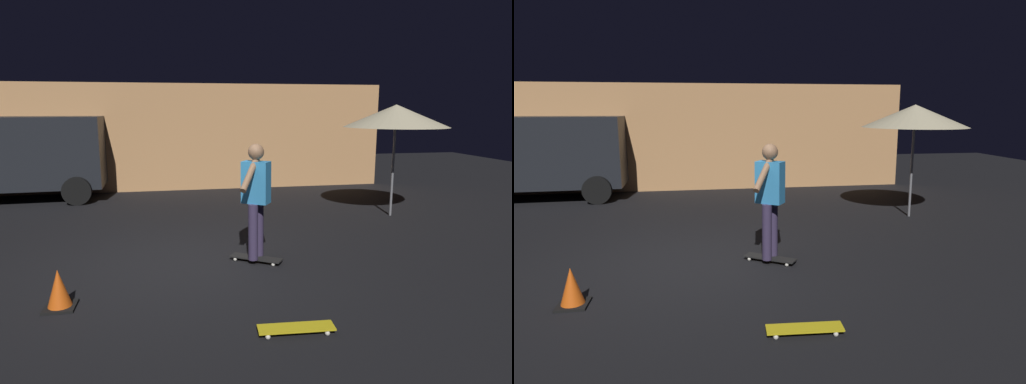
# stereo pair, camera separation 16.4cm
# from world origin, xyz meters

# --- Properties ---
(ground_plane) EXTENTS (28.00, 28.00, 0.00)m
(ground_plane) POSITION_xyz_m (0.00, 0.00, 0.00)
(ground_plane) COLOR black
(low_building) EXTENTS (10.69, 4.42, 2.88)m
(low_building) POSITION_xyz_m (0.50, 8.12, 1.44)
(low_building) COLOR tan
(low_building) RESTS_ON ground_plane
(parked_van) EXTENTS (4.67, 2.34, 2.03)m
(parked_van) POSITION_xyz_m (-4.07, 5.42, 1.16)
(parked_van) COLOR black
(parked_van) RESTS_ON ground_plane
(patio_umbrella) EXTENTS (2.10, 2.10, 2.30)m
(patio_umbrella) POSITION_xyz_m (4.43, 2.18, 2.07)
(patio_umbrella) COLOR slate
(patio_umbrella) RESTS_ON ground_plane
(skateboard_ridden) EXTENTS (0.76, 0.59, 0.07)m
(skateboard_ridden) POSITION_xyz_m (1.12, -0.09, 0.06)
(skateboard_ridden) COLOR black
(skateboard_ridden) RESTS_ON ground_plane
(skateboard_spare) EXTENTS (0.79, 0.26, 0.07)m
(skateboard_spare) POSITION_xyz_m (1.13, -2.20, 0.06)
(skateboard_spare) COLOR gold
(skateboard_spare) RESTS_ON ground_plane
(skater) EXTENTS (0.61, 0.87, 1.67)m
(skater) POSITION_xyz_m (1.12, -0.09, 1.04)
(skater) COLOR #382D4C
(skater) RESTS_ON skateboard_ridden
(traffic_cone) EXTENTS (0.34, 0.34, 0.46)m
(traffic_cone) POSITION_xyz_m (-1.35, -1.17, 0.21)
(traffic_cone) COLOR black
(traffic_cone) RESTS_ON ground_plane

